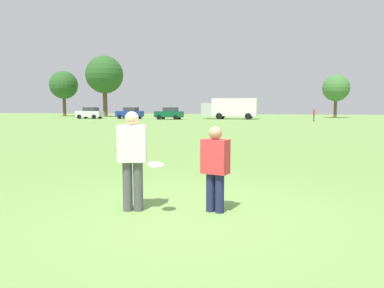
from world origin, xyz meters
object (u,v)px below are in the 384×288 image
Objects in this scene: traffic_cone at (119,146)px; box_truck at (231,108)px; parked_car_center at (169,113)px; bystander_field_marshal at (314,114)px; parked_car_near_left at (90,113)px; player_defender at (215,165)px; player_thrower at (132,155)px; parked_car_mid_left at (130,113)px; frisbee at (156,165)px.

box_truck reaches higher than traffic_cone.
traffic_cone is 0.11× the size of parked_car_center.
parked_car_near_left is at bearing 175.04° from bystander_field_marshal.
player_thrower is at bearing -169.54° from player_defender.
player_defender is 0.37× the size of parked_car_mid_left.
bystander_field_marshal is (7.04, 43.64, -0.10)m from player_thrower.
parked_car_mid_left is at bearing 112.57° from traffic_cone.
player_thrower reaches higher than player_defender.
bystander_field_marshal reaches higher than frisbee.
bystander_field_marshal is (5.57, 43.36, 0.06)m from player_defender.
player_thrower is 9.25m from traffic_cone.
parked_car_near_left is at bearing 120.75° from traffic_cone.
player_thrower is at bearing -84.62° from box_truck.
parked_car_mid_left reaches higher than frisbee.
parked_car_mid_left is (-21.05, 47.98, 0.03)m from frisbee.
box_truck is at bearing 95.93° from frisbee.
frisbee is at bearing -66.32° from parked_car_mid_left.
frisbee is at bearing -84.07° from box_truck.
box_truck is at bearing 151.59° from bystander_field_marshal.
player_thrower is 1.51m from player_defender.
player_thrower is 6.59× the size of frisbee.
parked_car_center is at bearing 172.21° from bystander_field_marshal.
player_defender is at bearing -97.32° from bystander_field_marshal.
parked_car_center is (-13.55, 46.45, -0.10)m from player_thrower.
parked_car_mid_left is at bearing -172.15° from box_truck.
parked_car_center is 9.56m from box_truck.
player_thrower is 53.80m from parked_car_near_left.
parked_car_mid_left is (-22.01, 47.54, 0.06)m from player_defender.
traffic_cone is (-4.61, 8.43, -0.67)m from frisbee.
parked_car_mid_left is 27.90m from bystander_field_marshal.
traffic_cone is (-4.10, 8.25, -0.80)m from player_thrower.
player_defender is 5.63× the size of frisbee.
box_truck is (15.83, 2.18, 0.83)m from parked_car_mid_left.
parked_car_center reaches higher than player_defender.
traffic_cone is at bearing -107.48° from bystander_field_marshal.
parked_car_center reaches higher than player_thrower.
parked_car_center is (-14.05, 46.63, 0.03)m from frisbee.
player_defender reaches higher than traffic_cone.
parked_car_near_left is at bearing 121.50° from player_defender.
parked_car_mid_left is 2.58× the size of bystander_field_marshal.
box_truck is at bearing 90.84° from traffic_cone.
frisbee is 0.07× the size of parked_car_center.
player_defender is 0.37× the size of parked_car_near_left.
parked_car_mid_left is (-16.44, 39.56, 0.69)m from traffic_cone.
traffic_cone is at bearing -59.25° from parked_car_near_left.
bystander_field_marshal is at bearing -7.79° from parked_car_center.
parked_car_near_left reaches higher than frisbee.
parked_car_mid_left is at bearing 113.25° from player_thrower.
player_thrower is 44.20m from bystander_field_marshal.
parked_car_near_left is (-28.38, 46.31, 0.06)m from player_defender.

